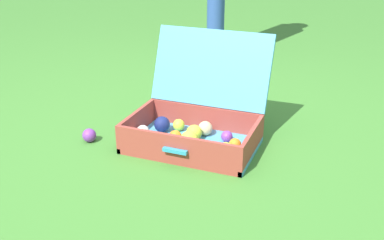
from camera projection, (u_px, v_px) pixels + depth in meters
The scene contains 3 objects.
ground_plane at pixel (172, 145), 2.14m from camera, with size 16.00×16.00×0.00m, color #3D7A2D.
open_suitcase at pixel (195, 121), 2.13m from camera, with size 0.59×0.55×0.49m.
stray_ball_on_grass at pixel (89, 135), 2.16m from camera, with size 0.07×0.07×0.07m, color purple.
Camera 1 is at (0.78, -1.75, 0.97)m, focal length 42.52 mm.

